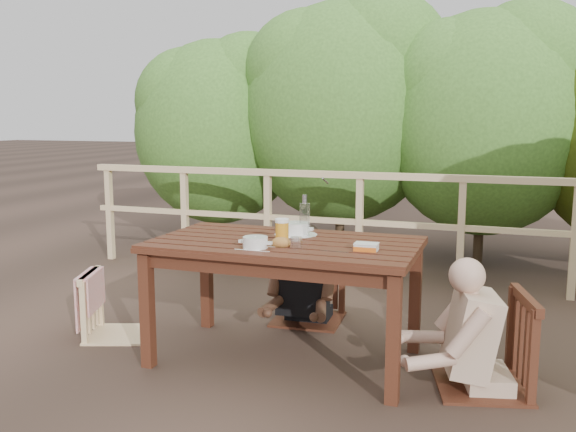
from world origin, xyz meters
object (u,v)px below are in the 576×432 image
(soup_near, at_px, (255,244))
(butter_tub, at_px, (366,248))
(bottle, at_px, (305,216))
(woman, at_px, (309,244))
(soup_far, at_px, (296,230))
(beer_glass, at_px, (282,232))
(chair_far, at_px, (309,255))
(chair_left, at_px, (116,276))
(bread_roll, at_px, (281,243))
(table, at_px, (285,302))
(chair_right, at_px, (485,299))
(tumbler, at_px, (296,244))
(diner_right, at_px, (492,282))

(soup_near, relative_size, butter_tub, 1.80)
(soup_near, height_order, bottle, bottle)
(woman, bearing_deg, soup_near, 86.33)
(soup_far, height_order, beer_glass, beer_glass)
(chair_far, distance_m, butter_tub, 1.10)
(chair_left, xyz_separation_m, bread_roll, (1.27, -0.17, 0.35))
(chair_left, bearing_deg, table, -110.30)
(chair_left, xyz_separation_m, beer_glass, (1.24, -0.08, 0.40))
(woman, bearing_deg, chair_far, 86.18)
(chair_far, height_order, soup_far, chair_far)
(table, height_order, soup_near, soup_near)
(woman, distance_m, beer_glass, 0.89)
(woman, xyz_separation_m, soup_near, (0.00, -1.04, 0.21))
(chair_right, relative_size, beer_glass, 6.32)
(bottle, bearing_deg, butter_tub, -33.56)
(table, xyz_separation_m, bottle, (0.06, 0.20, 0.51))
(table, bearing_deg, beer_glass, -85.70)
(woman, bearing_deg, bread_roll, 93.75)
(beer_glass, relative_size, tumbler, 2.00)
(bottle, height_order, tumbler, bottle)
(soup_far, bearing_deg, bread_roll, -84.23)
(chair_right, relative_size, woman, 0.89)
(beer_glass, height_order, tumbler, beer_glass)
(chair_left, xyz_separation_m, tumbler, (1.37, -0.20, 0.36))
(chair_right, height_order, soup_far, chair_right)
(diner_right, bearing_deg, bread_roll, 82.56)
(chair_right, xyz_separation_m, soup_near, (-1.26, -0.24, 0.27))
(soup_near, xyz_separation_m, soup_far, (0.08, 0.48, 0.01))
(soup_near, height_order, soup_far, soup_far)
(soup_near, bearing_deg, chair_left, 166.85)
(diner_right, xyz_separation_m, butter_tub, (-0.68, -0.09, 0.16))
(woman, xyz_separation_m, bottle, (0.15, -0.58, 0.31))
(beer_glass, bearing_deg, woman, 96.57)
(woman, height_order, beer_glass, woman)
(soup_far, height_order, tumbler, soup_far)
(chair_right, relative_size, bottle, 3.68)
(table, bearing_deg, soup_near, -109.25)
(beer_glass, relative_size, butter_tub, 1.20)
(chair_left, bearing_deg, woman, -75.89)
(chair_left, height_order, soup_near, chair_left)
(chair_right, height_order, butter_tub, chair_right)
(woman, height_order, soup_far, woman)
(woman, bearing_deg, beer_glass, 92.75)
(diner_right, height_order, bottle, diner_right)
(woman, bearing_deg, tumbler, 99.41)
(bottle, distance_m, tumbler, 0.41)
(chair_left, distance_m, chair_far, 1.37)
(bread_roll, height_order, beer_glass, beer_glass)
(chair_far, xyz_separation_m, soup_near, (0.00, -1.02, 0.28))
(tumbler, bearing_deg, beer_glass, 137.56)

